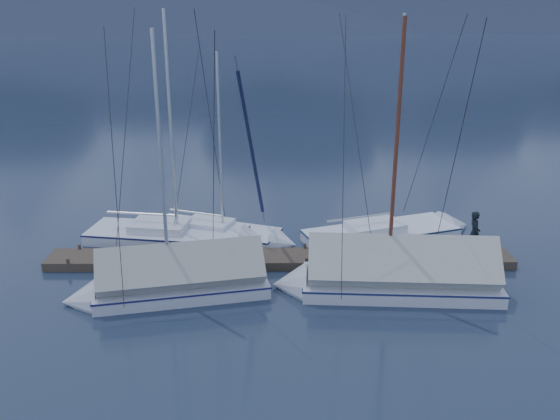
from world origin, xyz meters
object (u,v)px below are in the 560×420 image
Objects in this scene: person at (474,233)px; sailboat_open_mid at (233,235)px; sailboat_covered_near at (383,277)px; sailboat_open_left at (190,238)px; sailboat_covered_far at (165,283)px; sailboat_open_right at (401,233)px.

sailboat_open_mid is at bearing 74.47° from person.
sailboat_open_left is at bearing 148.59° from sailboat_covered_near.
sailboat_open_left is 8.66m from sailboat_covered_near.
sailboat_covered_near is (7.39, -4.51, 0.33)m from sailboat_open_left.
sailboat_open_left reaches higher than sailboat_covered_far.
sailboat_covered_near is at bearing 2.45° from sailboat_covered_far.
sailboat_open_right is at bearing 3.57° from sailboat_open_left.
person is at bearing -14.94° from sailboat_open_mid.
sailboat_covered_near reaches higher than sailboat_open_right.
sailboat_open_left is 9.09m from sailboat_open_right.
sailboat_covered_far is (-9.26, -5.40, 0.30)m from sailboat_open_right.
sailboat_open_right is 1.04× the size of sailboat_covered_far.
sailboat_covered_far is 11.82m from person.
sailboat_open_mid is 4.87× the size of person.
sailboat_open_right is 3.65m from person.
sailboat_open_right is 10.72m from sailboat_covered_far.
sailboat_open_left reaches higher than sailboat_covered_near.
person is (11.48, 2.70, 0.74)m from sailboat_covered_far.
sailboat_covered_near is (5.61, -4.91, 0.36)m from sailboat_open_mid.
person is (9.52, -2.54, 1.07)m from sailboat_open_mid.
person is (3.90, 2.37, 0.71)m from sailboat_covered_near.
sailboat_open_mid is 0.84× the size of sailboat_covered_near.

